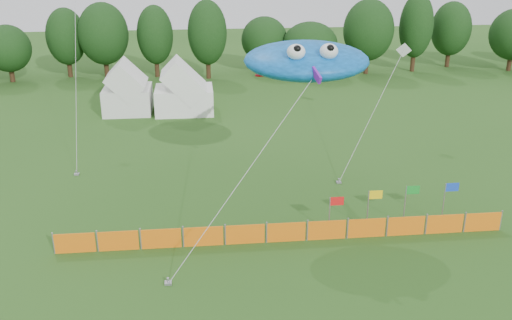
{
  "coord_description": "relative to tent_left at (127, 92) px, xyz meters",
  "views": [
    {
      "loc": [
        -2.36,
        -15.93,
        13.72
      ],
      "look_at": [
        0.0,
        6.0,
        5.2
      ],
      "focal_mm": 40.0,
      "sensor_mm": 36.0,
      "label": 1
    }
  ],
  "objects": [
    {
      "name": "tent_right",
      "position": [
        4.76,
        -0.51,
        -0.03
      ],
      "size": [
        4.92,
        3.93,
        3.47
      ],
      "color": "white",
      "rests_on": "ground"
    },
    {
      "name": "small_kite_white",
      "position": [
        18.56,
        -11.06,
        2.48
      ],
      "size": [
        7.28,
        8.99,
        6.9
      ],
      "color": "silver",
      "rests_on": "ground"
    },
    {
      "name": "tent_left",
      "position": [
        0.0,
        0.0,
        0.0
      ],
      "size": [
        4.01,
        4.01,
        3.54
      ],
      "color": "white",
      "rests_on": "ground"
    },
    {
      "name": "stingray_kite",
      "position": [
        11.32,
        -19.72,
        6.36
      ],
      "size": [
        10.42,
        15.02,
        9.29
      ],
      "color": "blue",
      "rests_on": "ground"
    },
    {
      "name": "barrier_fence",
      "position": [
        9.86,
        -23.61,
        -1.28
      ],
      "size": [
        21.9,
        0.06,
        1.0
      ],
      "color": "orange",
      "rests_on": "ground"
    },
    {
      "name": "treeline",
      "position": [
        9.75,
        13.05,
        2.4
      ],
      "size": [
        104.57,
        8.78,
        8.36
      ],
      "color": "#382314",
      "rests_on": "ground"
    },
    {
      "name": "flag_row",
      "position": [
        15.38,
        -22.68,
        -0.35
      ],
      "size": [
        6.73,
        0.43,
        2.27
      ],
      "color": "gray",
      "rests_on": "ground"
    },
    {
      "name": "small_kite_dark",
      "position": [
        -2.31,
        -7.51,
        5.29
      ],
      "size": [
        1.38,
        11.84,
        13.23
      ],
      "color": "black",
      "rests_on": "ground"
    }
  ]
}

